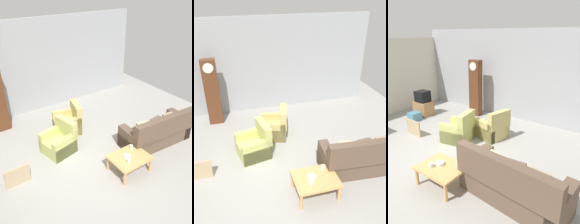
% 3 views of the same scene
% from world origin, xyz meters
% --- Properties ---
extents(ground_plane, '(10.40, 10.40, 0.00)m').
position_xyz_m(ground_plane, '(0.00, 0.00, 0.00)').
color(ground_plane, '#999691').
extents(garage_door_wall, '(8.40, 0.16, 3.20)m').
position_xyz_m(garage_door_wall, '(0.00, 3.60, 1.60)').
color(garage_door_wall, '#9EA0A5').
rests_on(garage_door_wall, ground_plane).
extents(couch_floral, '(2.16, 1.04, 1.04)m').
position_xyz_m(couch_floral, '(2.15, -0.40, 0.36)').
color(couch_floral, brown).
rests_on(couch_floral, ground_plane).
extents(armchair_olive_near, '(0.93, 0.91, 0.92)m').
position_xyz_m(armchair_olive_near, '(-0.36, 0.88, 0.31)').
color(armchair_olive_near, '#B7BC66').
rests_on(armchair_olive_near, ground_plane).
extents(armchair_olive_far, '(0.95, 0.93, 0.92)m').
position_xyz_m(armchair_olive_far, '(0.35, 1.64, 0.31)').
color(armchair_olive_far, tan).
rests_on(armchair_olive_far, ground_plane).
extents(coffee_table_wood, '(0.96, 0.76, 0.43)m').
position_xyz_m(coffee_table_wood, '(0.73, -0.81, 0.37)').
color(coffee_table_wood, tan).
rests_on(coffee_table_wood, ground_plane).
extents(grandfather_clock, '(0.44, 0.30, 2.12)m').
position_xyz_m(grandfather_clock, '(-1.34, 2.94, 1.07)').
color(grandfather_clock, '#562D19').
rests_on(grandfather_clock, ground_plane).
extents(framed_picture_leaning, '(0.60, 0.05, 0.49)m').
position_xyz_m(framed_picture_leaning, '(-1.75, 0.32, 0.24)').
color(framed_picture_leaning, tan).
rests_on(framed_picture_leaning, ground_plane).
extents(cup_white_porcelain, '(0.09, 0.09, 0.09)m').
position_xyz_m(cup_white_porcelain, '(0.98, -0.58, 0.47)').
color(cup_white_porcelain, white).
rests_on(cup_white_porcelain, coffee_table_wood).
extents(cup_blue_rimmed, '(0.09, 0.09, 0.10)m').
position_xyz_m(cup_blue_rimmed, '(0.57, -0.96, 0.48)').
color(cup_blue_rimmed, silver).
rests_on(cup_blue_rimmed, coffee_table_wood).
extents(bowl_white_stacked, '(0.18, 0.18, 0.06)m').
position_xyz_m(bowl_white_stacked, '(0.65, -0.79, 0.46)').
color(bowl_white_stacked, white).
rests_on(bowl_white_stacked, coffee_table_wood).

